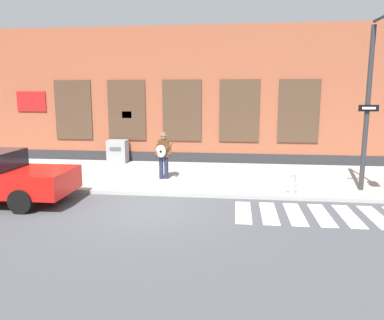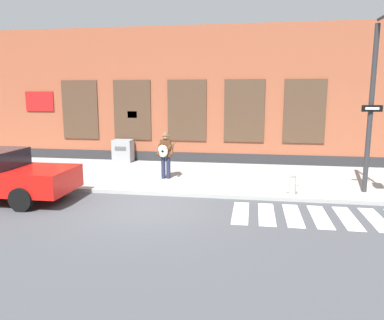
{
  "view_description": "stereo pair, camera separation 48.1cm",
  "coord_description": "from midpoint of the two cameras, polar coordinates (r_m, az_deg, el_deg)",
  "views": [
    {
      "loc": [
        2.43,
        -9.81,
        3.16
      ],
      "look_at": [
        1.05,
        1.58,
        1.12
      ],
      "focal_mm": 35.0,
      "sensor_mm": 36.0,
      "label": 1
    },
    {
      "loc": [
        2.9,
        -9.74,
        3.16
      ],
      "look_at": [
        1.05,
        1.58,
        1.12
      ],
      "focal_mm": 35.0,
      "sensor_mm": 36.0,
      "label": 2
    }
  ],
  "objects": [
    {
      "name": "crosswalk",
      "position": [
        10.53,
        19.72,
        -7.97
      ],
      "size": [
        5.2,
        1.9,
        0.01
      ],
      "color": "silver",
      "rests_on": "ground"
    },
    {
      "name": "sidewalk",
      "position": [
        14.33,
        -3.99,
        -2.43
      ],
      "size": [
        28.0,
        5.34,
        0.12
      ],
      "color": "#9E9E99",
      "rests_on": "ground"
    },
    {
      "name": "traffic_light",
      "position": [
        11.77,
        26.18,
        11.87
      ],
      "size": [
        0.6,
        2.78,
        5.25
      ],
      "color": "#2D2D30",
      "rests_on": "sidewalk"
    },
    {
      "name": "fire_hydrant",
      "position": [
        11.82,
        13.91,
        -3.39
      ],
      "size": [
        0.38,
        0.2,
        0.7
      ],
      "color": "#B2ADA8",
      "rests_on": "sidewalk"
    },
    {
      "name": "utility_box",
      "position": [
        17.06,
        -12.04,
        1.32
      ],
      "size": [
        0.85,
        0.68,
        1.0
      ],
      "color": "gray",
      "rests_on": "sidewalk"
    },
    {
      "name": "building_backdrop",
      "position": [
        18.58,
        -1.37,
        9.64
      ],
      "size": [
        28.0,
        4.06,
        6.04
      ],
      "color": "brown",
      "rests_on": "ground"
    },
    {
      "name": "ground_plane",
      "position": [
        10.61,
        -8.04,
        -7.34
      ],
      "size": [
        160.0,
        160.0,
        0.0
      ],
      "primitive_type": "plane",
      "color": "#424449"
    },
    {
      "name": "busker",
      "position": [
        13.41,
        -5.44,
        1.07
      ],
      "size": [
        0.73,
        0.57,
        1.68
      ],
      "color": "#1E233D",
      "rests_on": "sidewalk"
    }
  ]
}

